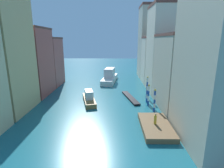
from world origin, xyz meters
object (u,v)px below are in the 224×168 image
(mooring_pole_0, at_px, (155,100))
(mooring_pole_1, at_px, (148,95))
(vaporetto_white, at_px, (110,77))
(person_on_dock, at_px, (155,119))
(waterfront_dock, at_px, (156,126))
(motorboat_0, at_px, (89,98))
(mooring_pole_2, at_px, (147,89))
(mooring_pole_3, at_px, (147,88))
(gondola_black, at_px, (130,98))

(mooring_pole_0, height_order, mooring_pole_1, mooring_pole_1)
(vaporetto_white, bearing_deg, mooring_pole_1, -68.56)
(person_on_dock, xyz_separation_m, vaporetto_white, (-6.92, 28.06, 0.03))
(vaporetto_white, bearing_deg, waterfront_dock, -75.93)
(vaporetto_white, distance_m, motorboat_0, 18.07)
(mooring_pole_2, height_order, vaporetto_white, mooring_pole_2)
(waterfront_dock, bearing_deg, mooring_pole_3, 85.51)
(waterfront_dock, height_order, mooring_pole_0, mooring_pole_0)
(mooring_pole_1, xyz_separation_m, motorboat_0, (-11.08, 1.61, -1.23))
(waterfront_dock, distance_m, person_on_dock, 1.04)
(gondola_black, xyz_separation_m, motorboat_0, (-8.16, -2.37, 0.66))
(motorboat_0, bearing_deg, waterfront_dock, -44.49)
(vaporetto_white, bearing_deg, mooring_pole_3, -62.11)
(mooring_pole_1, xyz_separation_m, mooring_pole_3, (0.46, 4.13, 0.07))
(mooring_pole_1, distance_m, vaporetto_white, 20.77)
(mooring_pole_0, bearing_deg, vaporetto_white, 109.93)
(mooring_pole_1, bearing_deg, waterfront_dock, -93.62)
(mooring_pole_0, xyz_separation_m, vaporetto_white, (-8.06, 22.24, -0.63))
(mooring_pole_0, height_order, vaporetto_white, mooring_pole_0)
(mooring_pole_3, height_order, gondola_black, mooring_pole_3)
(motorboat_0, bearing_deg, mooring_pole_2, 0.98)
(mooring_pole_0, bearing_deg, motorboat_0, 158.62)
(person_on_dock, distance_m, vaporetto_white, 28.90)
(mooring_pole_2, bearing_deg, mooring_pole_3, 80.01)
(waterfront_dock, relative_size, mooring_pole_2, 1.49)
(mooring_pole_0, bearing_deg, gondola_black, 116.23)
(mooring_pole_1, bearing_deg, mooring_pole_0, -80.71)
(person_on_dock, xyz_separation_m, mooring_pole_0, (1.14, 5.82, 0.66))
(waterfront_dock, bearing_deg, person_on_dock, -177.50)
(mooring_pole_2, relative_size, vaporetto_white, 0.41)
(person_on_dock, bearing_deg, gondola_black, 100.06)
(waterfront_dock, distance_m, mooring_pole_1, 8.92)
(waterfront_dock, relative_size, vaporetto_white, 0.62)
(gondola_black, height_order, motorboat_0, motorboat_0)
(mooring_pole_3, distance_m, vaporetto_white, 17.21)
(mooring_pole_0, relative_size, mooring_pole_1, 0.99)
(waterfront_dock, relative_size, mooring_pole_1, 1.90)
(person_on_dock, xyz_separation_m, mooring_pole_3, (1.12, 12.87, 0.77))
(person_on_dock, height_order, vaporetto_white, vaporetto_white)
(mooring_pole_1, height_order, mooring_pole_2, mooring_pole_2)
(vaporetto_white, bearing_deg, gondola_black, -73.09)
(waterfront_dock, xyz_separation_m, mooring_pole_2, (0.60, 10.54, 2.27))
(mooring_pole_0, relative_size, mooring_pole_3, 0.95)
(waterfront_dock, xyz_separation_m, mooring_pole_3, (1.01, 12.86, 1.80))
(vaporetto_white, bearing_deg, person_on_dock, -76.15)
(person_on_dock, bearing_deg, vaporetto_white, 103.85)
(mooring_pole_0, xyz_separation_m, mooring_pole_3, (-0.02, 7.04, 0.11))
(mooring_pole_2, relative_size, motorboat_0, 0.66)
(person_on_dock, distance_m, gondola_black, 12.97)
(waterfront_dock, relative_size, mooring_pole_3, 1.83)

